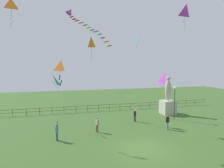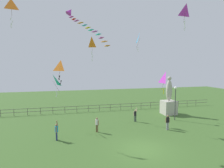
% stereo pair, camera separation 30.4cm
% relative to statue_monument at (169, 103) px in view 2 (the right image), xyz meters
% --- Properties ---
extents(ground_plane, '(80.00, 80.00, 0.00)m').
position_rel_statue_monument_xyz_m(ground_plane, '(-8.04, -9.85, -1.61)').
color(ground_plane, '#3D6028').
extents(statue_monument, '(1.81, 1.81, 5.36)m').
position_rel_statue_monument_xyz_m(statue_monument, '(0.00, 0.00, 0.00)').
color(statue_monument, '#B2AD9E').
rests_on(statue_monument, ground_plane).
extents(lamppost, '(0.36, 0.36, 4.26)m').
position_rel_statue_monument_xyz_m(lamppost, '(-0.83, -2.91, 1.50)').
color(lamppost, '#38383D').
rests_on(lamppost, ground_plane).
extents(person_0, '(0.40, 0.39, 1.76)m').
position_rel_statue_monument_xyz_m(person_0, '(-5.90, -2.34, -0.73)').
color(person_0, '#3F4C47').
rests_on(person_0, ground_plane).
extents(person_1, '(0.48, 0.29, 1.59)m').
position_rel_statue_monument_xyz_m(person_1, '(-3.63, -5.99, -0.70)').
color(person_1, '#99999E').
rests_on(person_1, ground_plane).
extents(person_2, '(0.30, 0.47, 1.80)m').
position_rel_statue_monument_xyz_m(person_2, '(-15.01, -6.15, -0.71)').
color(person_2, navy).
rests_on(person_2, ground_plane).
extents(person_3, '(0.33, 0.37, 1.53)m').
position_rel_statue_monument_xyz_m(person_3, '(-11.06, -4.90, -0.73)').
color(person_3, brown).
rests_on(person_3, ground_plane).
extents(kite_0, '(0.70, 1.07, 2.30)m').
position_rel_statue_monument_xyz_m(kite_0, '(-4.01, -6.01, 3.93)').
color(kite_0, '#B22DB2').
extents(kite_1, '(1.19, 1.16, 2.36)m').
position_rel_statue_monument_xyz_m(kite_1, '(-15.40, -2.56, 3.53)').
color(kite_1, '#19B2B2').
extents(kite_2, '(0.81, 1.07, 2.65)m').
position_rel_statue_monument_xyz_m(kite_2, '(-3.88, 1.52, 9.05)').
color(kite_2, '#198CD1').
extents(kite_3, '(0.99, 1.23, 2.51)m').
position_rel_statue_monument_xyz_m(kite_3, '(-18.60, -4.81, 10.36)').
color(kite_3, orange).
extents(kite_4, '(0.84, 0.67, 3.20)m').
position_rel_statue_monument_xyz_m(kite_4, '(-10.69, 1.11, 8.14)').
color(kite_4, orange).
extents(kite_5, '(0.94, 0.86, 2.21)m').
position_rel_statue_monument_xyz_m(kite_5, '(-14.48, -5.82, 5.13)').
color(kite_5, orange).
extents(kite_6, '(0.96, 0.56, 2.29)m').
position_rel_statue_monument_xyz_m(kite_6, '(-3.68, -8.66, 10.02)').
color(kite_6, '#B22DB2').
extents(streamer_kite, '(2.67, 7.84, 4.31)m').
position_rel_statue_monument_xyz_m(streamer_kite, '(-13.27, -5.44, 9.88)').
color(streamer_kite, '#B22DB2').
extents(waterfront_railing, '(36.06, 0.06, 0.95)m').
position_rel_statue_monument_xyz_m(waterfront_railing, '(-8.37, 4.15, -0.98)').
color(waterfront_railing, '#4C4742').
rests_on(waterfront_railing, ground_plane).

